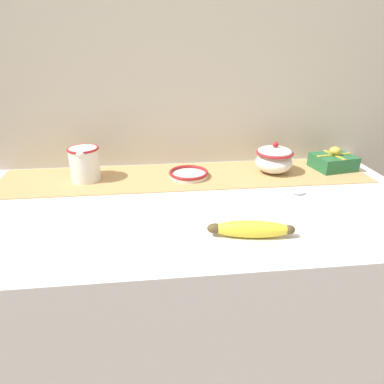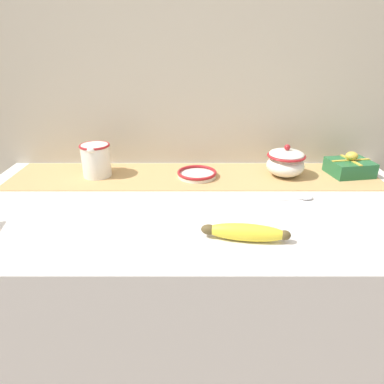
{
  "view_description": "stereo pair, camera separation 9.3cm",
  "coord_description": "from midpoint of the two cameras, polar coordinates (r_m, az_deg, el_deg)",
  "views": [
    {
      "loc": [
        -0.1,
        -0.89,
        1.37
      ],
      "look_at": [
        -0.01,
        -0.04,
        0.99
      ],
      "focal_mm": 32.0,
      "sensor_mm": 36.0,
      "label": 1
    },
    {
      "loc": [
        -0.01,
        -0.89,
        1.37
      ],
      "look_at": [
        -0.01,
        -0.04,
        0.99
      ],
      "focal_mm": 32.0,
      "sensor_mm": 36.0,
      "label": 2
    }
  ],
  "objects": [
    {
      "name": "table_runner",
      "position": [
        1.18,
        2.51,
        2.64
      ],
      "size": [
        1.25,
        0.26,
        0.0
      ],
      "primitive_type": "cube",
      "color": "tan",
      "rests_on": "countertop"
    },
    {
      "name": "spoon",
      "position": [
        1.07,
        20.34,
        -0.99
      ],
      "size": [
        0.16,
        0.04,
        0.01
      ],
      "rotation": [
        0.0,
        0.0,
        0.15
      ],
      "color": "silver",
      "rests_on": "countertop"
    },
    {
      "name": "sugar_bowl",
      "position": [
        1.21,
        17.35,
        4.73
      ],
      "size": [
        0.13,
        0.13,
        0.11
      ],
      "color": "white",
      "rests_on": "countertop"
    },
    {
      "name": "countertop",
      "position": [
        1.27,
        2.53,
        -21.23
      ],
      "size": [
        1.36,
        0.68,
        0.94
      ],
      "primitive_type": "cube",
      "color": "silver",
      "rests_on": "ground_plane"
    },
    {
      "name": "banana",
      "position": [
        0.81,
        12.03,
        -6.66
      ],
      "size": [
        0.21,
        0.07,
        0.04
      ],
      "rotation": [
        0.0,
        0.0,
        -0.15
      ],
      "color": "yellow",
      "rests_on": "countertop"
    },
    {
      "name": "small_dish",
      "position": [
        1.16,
        2.99,
        3.0
      ],
      "size": [
        0.13,
        0.13,
        0.02
      ],
      "color": "white",
      "rests_on": "countertop"
    },
    {
      "name": "back_wall",
      "position": [
        1.27,
        2.41,
        16.36
      ],
      "size": [
        2.16,
        0.04,
        2.4
      ],
      "primitive_type": "cube",
      "color": "#B7AD99",
      "rests_on": "ground_plane"
    },
    {
      "name": "cream_pitcher",
      "position": [
        1.19,
        -13.69,
        5.33
      ],
      "size": [
        0.1,
        0.12,
        0.11
      ],
      "color": "white",
      "rests_on": "countertop"
    },
    {
      "name": "gift_box",
      "position": [
        1.32,
        26.54,
        3.77
      ],
      "size": [
        0.15,
        0.14,
        0.08
      ],
      "rotation": [
        0.0,
        0.0,
        0.17
      ],
      "color": "#236638",
      "rests_on": "countertop"
    }
  ]
}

